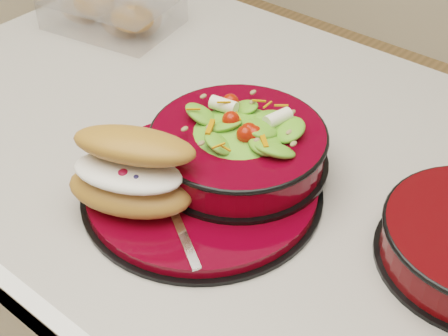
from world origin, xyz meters
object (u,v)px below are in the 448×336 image
Objects in this scene: dinner_plate at (202,188)px; fork at (177,221)px; croissant at (132,172)px; pastry_box at (112,2)px; salad_bowl at (238,140)px.

fork is (0.02, -0.07, 0.01)m from dinner_plate.
croissant reaches higher than dinner_plate.
dinner_plate is 1.25× the size of pastry_box.
fork is (0.01, -0.13, -0.03)m from salad_bowl.
fork is at bearing -84.22° from salad_bowl.
dinner_plate is 0.10m from croissant.
pastry_box is (-0.44, 0.25, 0.03)m from dinner_plate.
pastry_box is (-0.39, 0.33, -0.02)m from croissant.
salad_bowl reaches higher than pastry_box.
pastry_box is at bearing 156.68° from salad_bowl.
salad_bowl reaches higher than fork.
salad_bowl is 1.77× the size of fork.
croissant is (-0.04, -0.08, 0.06)m from dinner_plate.
fork is at bearing -71.78° from dinner_plate.
salad_bowl is 0.14m from fork.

